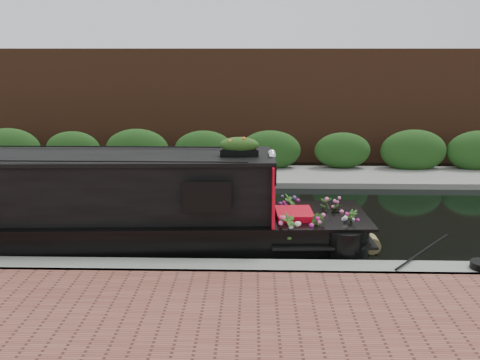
{
  "coord_description": "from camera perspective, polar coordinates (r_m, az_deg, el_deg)",
  "views": [
    {
      "loc": [
        1.59,
        -12.2,
        4.04
      ],
      "look_at": [
        1.28,
        -0.6,
        1.15
      ],
      "focal_mm": 40.0,
      "sensor_mm": 36.0,
      "label": 1
    }
  ],
  "objects": [
    {
      "name": "far_bank_path",
      "position": [
        16.97,
        -3.88,
        0.17
      ],
      "size": [
        40.0,
        2.4,
        0.34
      ],
      "primitive_type": "cube",
      "color": "gray",
      "rests_on": "ground"
    },
    {
      "name": "rope_fender",
      "position": [
        11.21,
        13.77,
        -6.63
      ],
      "size": [
        0.34,
        0.36,
        0.34
      ],
      "primitive_type": "cylinder",
      "rotation": [
        1.57,
        0.0,
        0.0
      ],
      "color": "olive",
      "rests_on": "ground"
    },
    {
      "name": "far_brick_wall",
      "position": [
        19.88,
        -3.08,
        2.24
      ],
      "size": [
        40.0,
        1.0,
        8.0
      ],
      "primitive_type": "cube",
      "color": "#542F1C",
      "rests_on": "ground"
    },
    {
      "name": "narrowboat",
      "position": [
        11.28,
        -16.03,
        -3.49
      ],
      "size": [
        10.93,
        2.4,
        2.55
      ],
      "rotation": [
        0.0,
        0.0,
        0.05
      ],
      "color": "black",
      "rests_on": "ground"
    },
    {
      "name": "ground",
      "position": [
        12.95,
        -5.6,
        -4.26
      ],
      "size": [
        80.0,
        80.0,
        0.0
      ],
      "primitive_type": "plane",
      "color": "black",
      "rests_on": "ground"
    },
    {
      "name": "near_bank_coping",
      "position": [
        9.9,
        -7.96,
        -10.23
      ],
      "size": [
        40.0,
        0.6,
        0.5
      ],
      "primitive_type": "cube",
      "color": "slate",
      "rests_on": "ground"
    },
    {
      "name": "far_hedge",
      "position": [
        17.84,
        -3.61,
        0.86
      ],
      "size": [
        40.0,
        1.1,
        2.8
      ],
      "primitive_type": "cube",
      "color": "#1D4216",
      "rests_on": "ground"
    }
  ]
}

